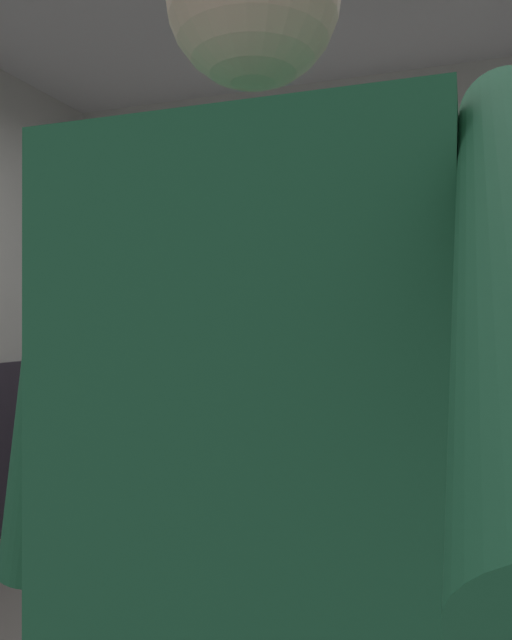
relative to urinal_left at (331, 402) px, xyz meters
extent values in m
cube|color=#B2B2AD|center=(0.10, 0.22, 0.58)|extent=(4.43, 0.12, 2.71)
cube|color=#2D2833|center=(0.10, 0.14, -0.27)|extent=(3.83, 0.03, 1.01)
cube|color=white|center=(0.00, 0.13, 0.05)|extent=(0.40, 0.05, 0.65)
cube|color=white|center=(0.00, -0.04, 0.00)|extent=(0.34, 0.30, 0.45)
cylinder|color=#B7BABF|center=(0.00, 0.12, 0.34)|extent=(0.04, 0.04, 0.24)
cylinder|color=#B7BABF|center=(0.00, 0.09, -0.50)|extent=(0.05, 0.05, 0.55)
cube|color=white|center=(0.75, 0.13, 0.05)|extent=(0.40, 0.05, 0.65)
cube|color=white|center=(0.75, -0.04, 0.00)|extent=(0.34, 0.30, 0.45)
cylinder|color=#B7BABF|center=(0.75, 0.12, 0.34)|extent=(0.04, 0.04, 0.24)
cylinder|color=#B7BABF|center=(0.75, 0.09, -0.50)|extent=(0.05, 0.05, 0.55)
cube|color=#4C4C51|center=(0.38, -0.07, 0.17)|extent=(0.04, 0.40, 0.90)
cube|color=#26724C|center=(0.51, -2.81, 0.40)|extent=(0.45, 0.24, 0.58)
cylinder|color=#26724C|center=(0.24, -2.81, 0.41)|extent=(0.17, 0.09, 0.56)
camera|label=1|loc=(0.75, -3.48, 0.47)|focal=34.21mm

